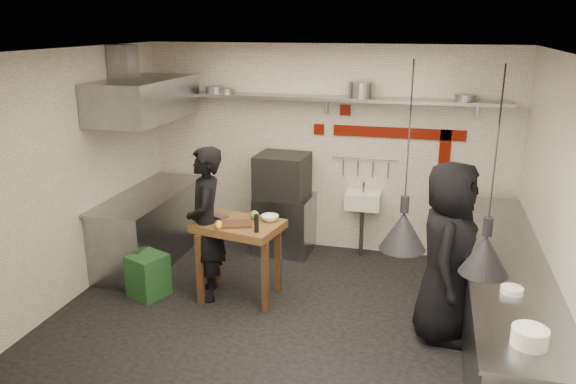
% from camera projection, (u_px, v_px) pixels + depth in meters
% --- Properties ---
extents(floor, '(5.00, 5.00, 0.00)m').
position_uv_depth(floor, '(287.00, 317.00, 6.07)').
color(floor, black).
rests_on(floor, ground).
extents(ceiling, '(5.00, 5.00, 0.00)m').
position_uv_depth(ceiling, '(287.00, 51.00, 5.26)').
color(ceiling, beige).
rests_on(ceiling, floor).
extents(wall_back, '(5.00, 0.04, 2.80)m').
position_uv_depth(wall_back, '(326.00, 150.00, 7.61)').
color(wall_back, white).
rests_on(wall_back, floor).
extents(wall_front, '(5.00, 0.04, 2.80)m').
position_uv_depth(wall_front, '(208.00, 283.00, 3.72)').
color(wall_front, white).
rests_on(wall_front, floor).
extents(wall_left, '(0.04, 4.20, 2.80)m').
position_uv_depth(wall_left, '(71.00, 177.00, 6.27)').
color(wall_left, white).
rests_on(wall_left, floor).
extents(wall_right, '(0.04, 4.20, 2.80)m').
position_uv_depth(wall_right, '(555.00, 214.00, 5.07)').
color(wall_right, white).
rests_on(wall_right, floor).
extents(red_band_horiz, '(1.70, 0.02, 0.14)m').
position_uv_depth(red_band_horiz, '(398.00, 133.00, 7.28)').
color(red_band_horiz, '#620E03').
rests_on(red_band_horiz, wall_back).
extents(red_band_vert, '(0.14, 0.02, 1.10)m').
position_uv_depth(red_band_vert, '(443.00, 172.00, 7.28)').
color(red_band_vert, '#620E03').
rests_on(red_band_vert, wall_back).
extents(red_tile_a, '(0.14, 0.02, 0.14)m').
position_uv_depth(red_tile_a, '(345.00, 110.00, 7.37)').
color(red_tile_a, '#620E03').
rests_on(red_tile_a, wall_back).
extents(red_tile_b, '(0.14, 0.02, 0.14)m').
position_uv_depth(red_tile_b, '(319.00, 129.00, 7.54)').
color(red_tile_b, '#620E03').
rests_on(red_tile_b, wall_back).
extents(back_shelf, '(4.60, 0.34, 0.04)m').
position_uv_depth(back_shelf, '(325.00, 98.00, 7.24)').
color(back_shelf, slate).
rests_on(back_shelf, wall_back).
extents(shelf_bracket_left, '(0.04, 0.06, 0.24)m').
position_uv_depth(shelf_bracket_left, '(193.00, 100.00, 7.86)').
color(shelf_bracket_left, slate).
rests_on(shelf_bracket_left, wall_back).
extents(shelf_bracket_mid, '(0.04, 0.06, 0.24)m').
position_uv_depth(shelf_bracket_mid, '(327.00, 104.00, 7.40)').
color(shelf_bracket_mid, slate).
rests_on(shelf_bracket_mid, wall_back).
extents(shelf_bracket_right, '(0.04, 0.06, 0.24)m').
position_uv_depth(shelf_bracket_right, '(477.00, 110.00, 6.95)').
color(shelf_bracket_right, slate).
rests_on(shelf_bracket_right, wall_back).
extents(pan_far_left, '(0.31, 0.31, 0.09)m').
position_uv_depth(pan_far_left, '(215.00, 90.00, 7.58)').
color(pan_far_left, slate).
rests_on(pan_far_left, back_shelf).
extents(pan_mid_left, '(0.26, 0.26, 0.07)m').
position_uv_depth(pan_mid_left, '(226.00, 91.00, 7.54)').
color(pan_mid_left, slate).
rests_on(pan_mid_left, back_shelf).
extents(stock_pot, '(0.39, 0.39, 0.20)m').
position_uv_depth(stock_pot, '(361.00, 90.00, 7.09)').
color(stock_pot, slate).
rests_on(stock_pot, back_shelf).
extents(pan_right, '(0.29, 0.29, 0.08)m').
position_uv_depth(pan_right, '(465.00, 98.00, 6.80)').
color(pan_right, slate).
rests_on(pan_right, back_shelf).
extents(oven_stand, '(0.77, 0.71, 0.80)m').
position_uv_depth(oven_stand, '(285.00, 223.00, 7.75)').
color(oven_stand, slate).
rests_on(oven_stand, floor).
extents(combi_oven, '(0.69, 0.65, 0.58)m').
position_uv_depth(combi_oven, '(282.00, 176.00, 7.51)').
color(combi_oven, black).
rests_on(combi_oven, oven_stand).
extents(oven_door, '(0.51, 0.06, 0.46)m').
position_uv_depth(oven_door, '(275.00, 180.00, 7.28)').
color(oven_door, '#620E03').
rests_on(oven_door, combi_oven).
extents(oven_glass, '(0.37, 0.03, 0.34)m').
position_uv_depth(oven_glass, '(275.00, 181.00, 7.26)').
color(oven_glass, black).
rests_on(oven_glass, oven_door).
extents(hand_sink, '(0.46, 0.34, 0.22)m').
position_uv_depth(hand_sink, '(363.00, 200.00, 7.49)').
color(hand_sink, white).
rests_on(hand_sink, wall_back).
extents(sink_tap, '(0.03, 0.03, 0.14)m').
position_uv_depth(sink_tap, '(364.00, 187.00, 7.44)').
color(sink_tap, slate).
rests_on(sink_tap, hand_sink).
extents(sink_drain, '(0.06, 0.06, 0.66)m').
position_uv_depth(sink_drain, '(362.00, 232.00, 7.58)').
color(sink_drain, slate).
rests_on(sink_drain, floor).
extents(utensil_rail, '(0.90, 0.02, 0.02)m').
position_uv_depth(utensil_rail, '(366.00, 158.00, 7.47)').
color(utensil_rail, slate).
rests_on(utensil_rail, wall_back).
extents(counter_right, '(0.70, 3.80, 0.90)m').
position_uv_depth(counter_right, '(502.00, 304.00, 5.43)').
color(counter_right, slate).
rests_on(counter_right, floor).
extents(counter_right_top, '(0.76, 3.90, 0.03)m').
position_uv_depth(counter_right_top, '(507.00, 259.00, 5.29)').
color(counter_right_top, slate).
rests_on(counter_right_top, counter_right).
extents(plate_stack, '(0.25, 0.25, 0.13)m').
position_uv_depth(plate_stack, '(530.00, 337.00, 3.84)').
color(plate_stack, white).
rests_on(plate_stack, counter_right_top).
extents(small_bowl_right, '(0.20, 0.20, 0.05)m').
position_uv_depth(small_bowl_right, '(512.00, 290.00, 4.60)').
color(small_bowl_right, white).
rests_on(small_bowl_right, counter_right_top).
extents(counter_left, '(0.70, 1.90, 0.90)m').
position_uv_depth(counter_left, '(150.00, 228.00, 7.43)').
color(counter_left, slate).
rests_on(counter_left, floor).
extents(counter_left_top, '(0.76, 2.00, 0.03)m').
position_uv_depth(counter_left_top, '(148.00, 194.00, 7.29)').
color(counter_left_top, slate).
rests_on(counter_left_top, counter_left).
extents(extractor_hood, '(0.78, 1.60, 0.50)m').
position_uv_depth(extractor_hood, '(144.00, 99.00, 6.92)').
color(extractor_hood, slate).
rests_on(extractor_hood, ceiling).
extents(hood_duct, '(0.28, 0.28, 0.50)m').
position_uv_depth(hood_duct, '(123.00, 66.00, 6.87)').
color(hood_duct, slate).
rests_on(hood_duct, ceiling).
extents(green_bin, '(0.50, 0.50, 0.50)m').
position_uv_depth(green_bin, '(148.00, 275.00, 6.49)').
color(green_bin, '#225227').
rests_on(green_bin, floor).
extents(prep_table, '(1.02, 0.80, 0.92)m').
position_uv_depth(prep_table, '(240.00, 260.00, 6.39)').
color(prep_table, brown).
rests_on(prep_table, floor).
extents(cutting_board, '(0.38, 0.33, 0.02)m').
position_uv_depth(cutting_board, '(237.00, 224.00, 6.17)').
color(cutting_board, '#4D301B').
rests_on(cutting_board, prep_table).
extents(pepper_mill, '(0.07, 0.07, 0.20)m').
position_uv_depth(pepper_mill, '(256.00, 223.00, 5.93)').
color(pepper_mill, black).
rests_on(pepper_mill, prep_table).
extents(lemon_a, '(0.08, 0.08, 0.07)m').
position_uv_depth(lemon_a, '(219.00, 224.00, 6.10)').
color(lemon_a, yellow).
rests_on(lemon_a, prep_table).
extents(lemon_b, '(0.07, 0.07, 0.07)m').
position_uv_depth(lemon_b, '(219.00, 226.00, 6.03)').
color(lemon_b, yellow).
rests_on(lemon_b, prep_table).
extents(veg_ball, '(0.12, 0.12, 0.10)m').
position_uv_depth(veg_ball, '(254.00, 215.00, 6.34)').
color(veg_ball, olive).
rests_on(veg_ball, prep_table).
extents(steel_tray, '(0.22, 0.18, 0.03)m').
position_uv_depth(steel_tray, '(218.00, 217.00, 6.39)').
color(steel_tray, slate).
rests_on(steel_tray, prep_table).
extents(bowl, '(0.23, 0.23, 0.06)m').
position_uv_depth(bowl, '(270.00, 218.00, 6.30)').
color(bowl, white).
rests_on(bowl, prep_table).
extents(heat_lamp_near, '(0.47, 0.47, 1.52)m').
position_uv_depth(heat_lamp_near, '(408.00, 159.00, 4.38)').
color(heat_lamp_near, black).
rests_on(heat_lamp_near, ceiling).
extents(heat_lamp_far, '(0.42, 0.42, 1.52)m').
position_uv_depth(heat_lamp_far, '(494.00, 174.00, 3.92)').
color(heat_lamp_far, black).
rests_on(heat_lamp_far, ceiling).
extents(chef_left, '(0.62, 0.75, 1.77)m').
position_uv_depth(chef_left, '(206.00, 224.00, 6.30)').
color(chef_left, black).
rests_on(chef_left, floor).
extents(chef_right, '(0.68, 0.95, 1.82)m').
position_uv_depth(chef_right, '(447.00, 252.00, 5.46)').
color(chef_right, black).
rests_on(chef_right, floor).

